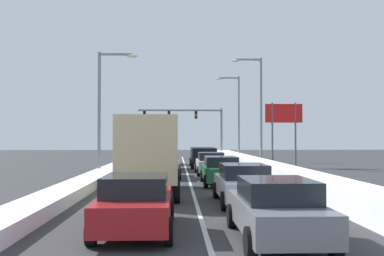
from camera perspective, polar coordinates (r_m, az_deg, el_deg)
The scene contains 19 objects.
ground_plane at distance 24.54m, azimuth -0.27°, elevation -7.14°, with size 130.66×130.66×0.00m, color #333335.
lane_stripe_between_right_lane_and_center_lane at distance 29.55m, azimuth -0.58°, elevation -6.14°, with size 0.14×55.28×0.01m, color silver.
snow_bank_right_shoulder at distance 30.12m, azimuth 9.60°, elevation -5.19°, with size 1.58×55.28×0.89m, color white.
snow_bank_left_shoulder at distance 29.86m, azimuth -10.85°, elevation -5.61°, with size 1.40×55.28×0.48m, color white.
sedan_gray_right_lane_nearest at distance 10.97m, azimuth 10.95°, elevation -10.39°, with size 2.00×4.50×1.51m.
sedan_white_right_lane_second at distance 16.76m, azimuth 6.72°, elevation -7.24°, with size 2.00×4.50×1.51m.
sedan_green_right_lane_third at distance 23.42m, azimuth 3.77°, elevation -5.55°, with size 2.00×4.50×1.51m.
sedan_silver_right_lane_fourth at distance 29.84m, azimuth 2.44°, elevation -4.63°, with size 2.00×4.50×1.51m.
suv_black_right_lane_fifth at distance 36.91m, azimuth 1.44°, elevation -3.60°, with size 2.16×4.90×1.67m.
sedan_red_center_lane_nearest at distance 11.88m, azimuth -7.33°, elevation -9.70°, with size 2.00×4.50×1.51m.
box_truck_center_lane_second at distance 19.26m, azimuth -5.41°, elevation -3.08°, with size 2.53×7.20×3.36m.
sedan_tan_center_lane_third at distance 27.43m, azimuth -3.59°, elevation -4.92°, with size 2.00×4.50×1.51m.
suv_maroon_center_lane_fourth at distance 33.99m, azimuth -3.83°, elevation -3.79°, with size 2.16×4.90×1.67m.
sedan_navy_center_lane_fifth at distance 41.08m, azimuth -3.59°, elevation -3.71°, with size 2.00×4.50×1.51m.
traffic_light_gantry at distance 54.62m, azimuth -0.02°, elevation 1.04°, with size 10.60×0.47×6.20m.
street_lamp_right_near at distance 37.73m, azimuth 8.53°, elevation 3.30°, with size 2.66×0.36×9.37m.
street_lamp_right_mid at distance 47.55m, azimuth 5.74°, elevation 2.22°, with size 2.66×0.36×9.17m.
street_lamp_left_mid at distance 29.72m, azimuth -11.37°, elevation 3.43°, with size 2.66×0.36×8.25m.
roadside_sign_right at distance 38.01m, azimuth 11.92°, elevation 1.02°, with size 3.20×0.16×5.50m.
Camera 1 is at (-0.76, -4.30, 2.50)m, focal length 40.76 mm.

